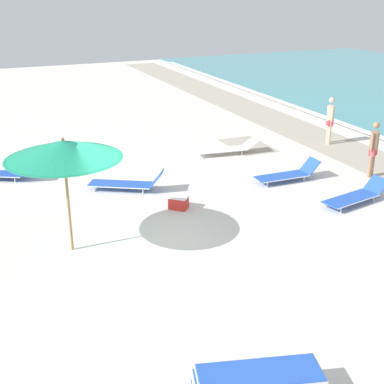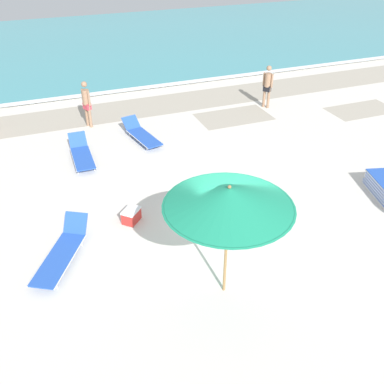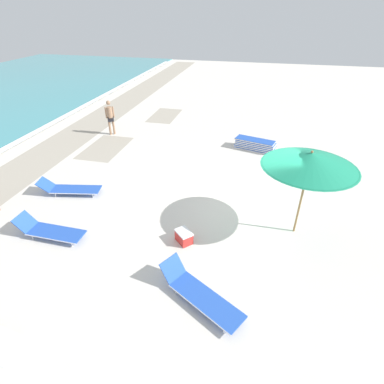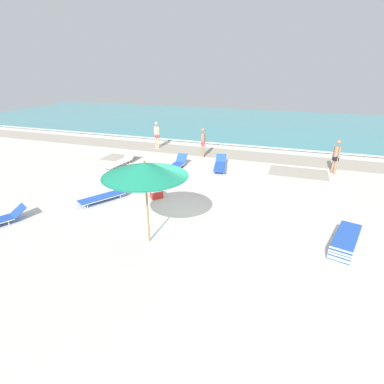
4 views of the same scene
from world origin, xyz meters
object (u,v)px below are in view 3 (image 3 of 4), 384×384
object	(u,v)px
sun_lounger_beside_umbrella	(70,188)
sun_lounger_mid_beach_solo	(50,230)
beach_umbrella	(310,160)
cooler_box	(184,237)
lounger_stack	(255,145)
beachgoer_wading_adult	(110,116)
sun_lounger_near_water_right	(199,293)

from	to	relation	value
sun_lounger_beside_umbrella	sun_lounger_mid_beach_solo	distance (m)	2.38
beach_umbrella	cooler_box	xyz separation A→B (m)	(-1.23, 3.13, -2.20)
lounger_stack	beachgoer_wading_adult	bearing A→B (deg)	103.59
beach_umbrella	lounger_stack	xyz separation A→B (m)	(5.81, 1.51, -2.14)
sun_lounger_beside_umbrella	sun_lounger_near_water_right	xyz separation A→B (m)	(-3.45, -5.52, 0.01)
beach_umbrella	sun_lounger_near_water_right	world-z (taller)	beach_umbrella
lounger_stack	beachgoer_wading_adult	distance (m)	7.46
sun_lounger_near_water_right	beachgoer_wading_adult	xyz separation A→B (m)	(9.17, 6.64, 0.78)
beach_umbrella	cooler_box	bearing A→B (deg)	111.45
lounger_stack	sun_lounger_mid_beach_solo	world-z (taller)	sun_lounger_mid_beach_solo
sun_lounger_beside_umbrella	sun_lounger_near_water_right	bearing A→B (deg)	-133.07
cooler_box	sun_lounger_mid_beach_solo	bearing A→B (deg)	-126.20
beachgoer_wading_adult	lounger_stack	bearing A→B (deg)	145.26
beach_umbrella	sun_lounger_beside_umbrella	world-z (taller)	beach_umbrella
sun_lounger_beside_umbrella	cooler_box	xyz separation A→B (m)	(-1.58, -4.68, -0.02)
beach_umbrella	cooler_box	distance (m)	4.02
lounger_stack	sun_lounger_beside_umbrella	xyz separation A→B (m)	(-5.46, 6.30, -0.04)
beach_umbrella	sun_lounger_beside_umbrella	size ratio (longest dim) A/B	1.19
beachgoer_wading_adult	sun_lounger_near_water_right	bearing A→B (deg)	93.16
sun_lounger_mid_beach_solo	cooler_box	size ratio (longest dim) A/B	3.39
sun_lounger_near_water_right	beachgoer_wading_adult	world-z (taller)	beachgoer_wading_adult
sun_lounger_near_water_right	cooler_box	distance (m)	2.05
beach_umbrella	cooler_box	size ratio (longest dim) A/B	4.40
sun_lounger_beside_umbrella	sun_lounger_mid_beach_solo	xyz separation A→B (m)	(-2.25, -0.76, 0.01)
lounger_stack	beachgoer_wading_adult	world-z (taller)	beachgoer_wading_adult
beach_umbrella	sun_lounger_near_water_right	size ratio (longest dim) A/B	1.21
sun_lounger_near_water_right	lounger_stack	bearing A→B (deg)	25.37
sun_lounger_near_water_right	beach_umbrella	bearing A→B (deg)	-6.03
beach_umbrella	sun_lounger_beside_umbrella	xyz separation A→B (m)	(0.35, 7.81, -2.18)
sun_lounger_beside_umbrella	beachgoer_wading_adult	bearing A→B (deg)	-0.04
sun_lounger_beside_umbrella	cooler_box	world-z (taller)	sun_lounger_beside_umbrella
sun_lounger_mid_beach_solo	beachgoer_wading_adult	world-z (taller)	beachgoer_wading_adult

